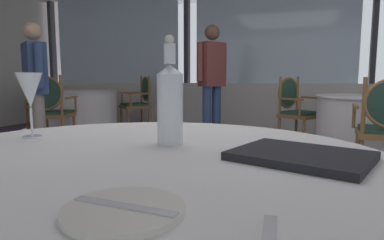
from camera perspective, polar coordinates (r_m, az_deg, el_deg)
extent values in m
plane|color=#47384C|center=(2.56, 3.54, -14.31)|extent=(13.07, 13.07, 0.00)
cube|color=silver|center=(6.09, 13.22, 2.13)|extent=(10.06, 0.12, 0.85)
cube|color=silver|center=(7.19, -13.00, 13.18)|extent=(2.77, 0.02, 1.73)
cube|color=#333338|center=(8.12, -22.74, 12.11)|extent=(0.08, 0.14, 1.73)
cube|color=silver|center=(6.14, 13.60, 14.24)|extent=(2.77, 0.02, 1.73)
cube|color=#333338|center=(6.48, -0.86, 14.05)|extent=(0.08, 0.14, 1.73)
cube|color=#333338|center=(6.16, 28.75, 13.55)|extent=(0.08, 0.14, 1.73)
cylinder|color=white|center=(0.88, -9.82, -6.84)|extent=(1.37, 1.37, 0.02)
cylinder|color=silver|center=(0.53, -11.54, -14.79)|extent=(0.19, 0.19, 0.01)
cube|color=silver|center=(0.53, -11.55, -14.27)|extent=(0.18, 0.03, 0.00)
cylinder|color=white|center=(1.02, -3.77, 1.81)|extent=(0.08, 0.08, 0.21)
cone|color=white|center=(1.02, -3.83, 8.65)|extent=(0.08, 0.08, 0.03)
cylinder|color=white|center=(1.02, -3.85, 11.18)|extent=(0.04, 0.04, 0.06)
sphere|color=silver|center=(1.02, -3.87, 13.53)|extent=(0.03, 0.03, 0.03)
cylinder|color=white|center=(1.28, -25.59, -2.55)|extent=(0.06, 0.06, 0.00)
cylinder|color=white|center=(1.27, -25.71, -0.29)|extent=(0.01, 0.01, 0.10)
cone|color=white|center=(1.26, -25.97, 4.58)|extent=(0.09, 0.09, 0.12)
cube|color=black|center=(0.88, 18.13, -5.82)|extent=(0.38, 0.33, 0.02)
cylinder|color=white|center=(4.41, 28.69, 3.52)|extent=(1.28, 1.28, 0.02)
cylinder|color=white|center=(4.44, 28.41, -1.22)|extent=(1.24, 1.24, 0.72)
cube|color=olive|center=(4.91, 18.00, 0.69)|extent=(0.64, 0.64, 0.05)
cube|color=#284738|center=(4.91, 18.02, 1.19)|extent=(0.59, 0.59, 0.04)
cylinder|color=olive|center=(5.00, 21.09, -1.88)|extent=(0.04, 0.04, 0.39)
cylinder|color=olive|center=(4.66, 18.51, -2.38)|extent=(0.04, 0.04, 0.39)
cylinder|color=olive|center=(5.21, 17.35, -1.37)|extent=(0.04, 0.04, 0.39)
cylinder|color=olive|center=(4.90, 14.64, -1.81)|extent=(0.04, 0.04, 0.39)
cylinder|color=olive|center=(5.17, 17.56, 4.20)|extent=(0.04, 0.04, 0.52)
cylinder|color=olive|center=(4.84, 14.83, 4.12)|extent=(0.04, 0.04, 0.52)
ellipsoid|color=#284738|center=(5.01, 16.11, 4.47)|extent=(0.26, 0.35, 0.44)
torus|color=olive|center=(5.01, 16.11, 4.47)|extent=(0.27, 0.39, 0.45)
cube|color=olive|center=(5.09, 19.89, 3.60)|extent=(0.33, 0.23, 0.03)
cylinder|color=olive|center=(5.02, 21.19, 2.24)|extent=(0.03, 0.03, 0.22)
cube|color=olive|center=(4.68, 16.57, 3.45)|extent=(0.33, 0.23, 0.03)
cylinder|color=olive|center=(4.60, 17.94, 1.97)|extent=(0.03, 0.03, 0.22)
cylinder|color=olive|center=(3.68, 26.36, -5.07)|extent=(0.04, 0.04, 0.41)
cylinder|color=olive|center=(3.29, 26.80, -6.48)|extent=(0.04, 0.04, 0.41)
cylinder|color=olive|center=(3.22, 27.30, 2.20)|extent=(0.04, 0.04, 0.49)
cube|color=olive|center=(3.43, 26.15, 2.13)|extent=(0.06, 0.37, 0.03)
cylinder|color=olive|center=(3.58, 25.92, 0.55)|extent=(0.03, 0.03, 0.22)
cylinder|color=white|center=(5.90, -18.80, 4.71)|extent=(1.27, 1.27, 0.02)
cylinder|color=white|center=(5.93, -18.66, 1.16)|extent=(1.23, 1.23, 0.72)
cube|color=olive|center=(5.02, -22.51, 0.75)|extent=(0.58, 0.58, 0.05)
cube|color=#284738|center=(5.02, -22.53, 1.24)|extent=(0.53, 0.53, 0.04)
cylinder|color=olive|center=(5.31, -23.49, -1.42)|extent=(0.04, 0.04, 0.40)
cylinder|color=olive|center=(5.16, -19.46, -1.48)|extent=(0.04, 0.04, 0.40)
cylinder|color=olive|center=(4.96, -25.43, -2.10)|extent=(0.04, 0.04, 0.40)
cylinder|color=olive|center=(4.79, -21.16, -2.19)|extent=(0.04, 0.04, 0.40)
cylinder|color=olive|center=(4.91, -25.76, 3.85)|extent=(0.04, 0.04, 0.53)
cylinder|color=olive|center=(4.74, -21.44, 3.97)|extent=(0.04, 0.04, 0.53)
ellipsoid|color=#284738|center=(4.80, -23.73, 4.22)|extent=(0.39, 0.17, 0.45)
torus|color=olive|center=(4.80, -23.73, 4.22)|extent=(0.44, 0.17, 0.46)
cube|color=olive|center=(5.13, -25.10, 3.49)|extent=(0.15, 0.36, 0.03)
cylinder|color=olive|center=(5.26, -24.36, 2.41)|extent=(0.03, 0.03, 0.22)
cube|color=olive|center=(4.92, -19.89, 3.62)|extent=(0.15, 0.36, 0.03)
cylinder|color=olive|center=(5.06, -19.25, 2.48)|extent=(0.03, 0.03, 0.22)
cube|color=olive|center=(6.16, -9.71, 2.26)|extent=(0.65, 0.65, 0.05)
cube|color=#284738|center=(6.16, -9.72, 2.66)|extent=(0.60, 0.60, 0.04)
cylinder|color=olive|center=(5.93, -10.87, -0.13)|extent=(0.04, 0.04, 0.40)
cylinder|color=olive|center=(6.31, -11.97, 0.28)|extent=(0.04, 0.04, 0.40)
cylinder|color=olive|center=(6.06, -7.27, 0.10)|extent=(0.04, 0.04, 0.40)
cylinder|color=olive|center=(6.44, -8.56, 0.48)|extent=(0.04, 0.04, 0.40)
cylinder|color=olive|center=(6.02, -7.34, 4.99)|extent=(0.04, 0.04, 0.54)
cylinder|color=olive|center=(6.40, -8.64, 5.09)|extent=(0.04, 0.04, 0.54)
ellipsoid|color=#284738|center=(6.21, -7.89, 5.29)|extent=(0.32, 0.30, 0.45)
torus|color=olive|center=(6.21, -7.89, 5.29)|extent=(0.36, 0.33, 0.46)
cube|color=olive|center=(5.90, -9.16, 4.45)|extent=(0.27, 0.30, 0.03)
cylinder|color=olive|center=(5.86, -10.44, 3.32)|extent=(0.03, 0.03, 0.22)
cube|color=olive|center=(6.37, -10.65, 4.61)|extent=(0.27, 0.30, 0.03)
cylinder|color=olive|center=(6.34, -11.84, 3.57)|extent=(0.03, 0.03, 0.22)
cube|color=olive|center=(6.70, -24.04, 2.19)|extent=(0.55, 0.55, 0.05)
cube|color=#284738|center=(6.69, -24.06, 2.55)|extent=(0.50, 0.50, 0.04)
cylinder|color=olive|center=(6.67, -21.56, 0.32)|extent=(0.04, 0.04, 0.41)
cylinder|color=olive|center=(6.44, -24.39, -0.04)|extent=(0.04, 0.04, 0.41)
cylinder|color=olive|center=(6.99, -23.53, 0.52)|extent=(0.04, 0.04, 0.41)
cylinder|color=olive|center=(6.78, -26.29, 0.18)|extent=(0.04, 0.04, 0.41)
cylinder|color=olive|center=(6.96, -23.73, 4.51)|extent=(0.04, 0.04, 0.47)
cylinder|color=olive|center=(6.74, -26.52, 4.30)|extent=(0.04, 0.04, 0.47)
ellipsoid|color=#284738|center=(6.86, -25.18, 4.61)|extent=(0.13, 0.39, 0.40)
torus|color=olive|center=(6.86, -25.18, 4.61)|extent=(0.12, 0.41, 0.41)
cube|color=olive|center=(6.81, -22.31, 4.41)|extent=(0.37, 0.11, 0.03)
cylinder|color=olive|center=(6.70, -21.56, 3.47)|extent=(0.03, 0.03, 0.22)
cube|color=olive|center=(6.53, -25.86, 4.13)|extent=(0.37, 0.11, 0.03)
cylinder|color=olive|center=(6.42, -25.13, 3.15)|extent=(0.03, 0.03, 0.22)
cylinder|color=gray|center=(4.33, -25.06, -0.93)|extent=(0.13, 0.13, 0.76)
cylinder|color=gray|center=(4.15, -24.56, -1.21)|extent=(0.13, 0.13, 0.76)
cube|color=#334770|center=(4.21, -25.29, 7.94)|extent=(0.41, 0.37, 0.57)
sphere|color=tan|center=(4.24, -25.60, 13.53)|extent=(0.20, 0.20, 0.20)
cylinder|color=#334770|center=(4.42, -25.88, 8.21)|extent=(0.09, 0.09, 0.48)
cylinder|color=#334770|center=(3.99, -24.69, 8.47)|extent=(0.09, 0.09, 0.48)
cylinder|color=#334770|center=(4.90, 4.17, 0.96)|extent=(0.13, 0.13, 0.82)
cylinder|color=#334770|center=(4.78, 2.55, 0.83)|extent=(0.13, 0.13, 0.82)
cube|color=brown|center=(4.82, 3.43, 9.44)|extent=(0.36, 0.41, 0.62)
sphere|color=brown|center=(4.85, 3.48, 14.69)|extent=(0.21, 0.21, 0.21)
cylinder|color=brown|center=(4.96, 5.39, 9.71)|extent=(0.09, 0.09, 0.52)
cylinder|color=brown|center=(4.68, 1.37, 9.90)|extent=(0.09, 0.09, 0.52)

